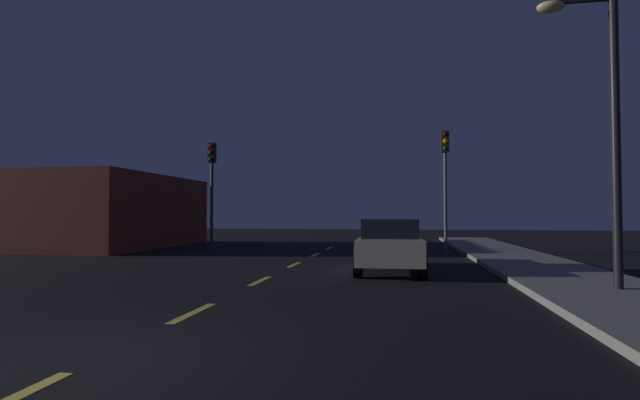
# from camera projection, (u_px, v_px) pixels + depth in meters

# --- Properties ---
(ground_plane) EXTENTS (80.00, 80.00, 0.00)m
(ground_plane) POSITION_uv_depth(u_px,v_px,m) (267.00, 278.00, 12.13)
(ground_plane) COLOR black
(sidewalk_curb_right) EXTENTS (3.00, 40.00, 0.15)m
(sidewalk_curb_right) POSITION_uv_depth(u_px,v_px,m) (576.00, 282.00, 10.86)
(sidewalk_curb_right) COLOR gray
(sidewalk_curb_right) RESTS_ON ground_plane
(lane_stripe_second) EXTENTS (0.16, 1.60, 0.01)m
(lane_stripe_second) POSITION_uv_depth(u_px,v_px,m) (193.00, 313.00, 7.79)
(lane_stripe_second) COLOR #EACC4C
(lane_stripe_second) RESTS_ON ground_plane
(lane_stripe_third) EXTENTS (0.16, 1.60, 0.01)m
(lane_stripe_third) POSITION_uv_depth(u_px,v_px,m) (260.00, 281.00, 11.53)
(lane_stripe_third) COLOR #EACC4C
(lane_stripe_third) RESTS_ON ground_plane
(lane_stripe_fourth) EXTENTS (0.16, 1.60, 0.01)m
(lane_stripe_fourth) POSITION_uv_depth(u_px,v_px,m) (294.00, 265.00, 15.28)
(lane_stripe_fourth) COLOR #EACC4C
(lane_stripe_fourth) RESTS_ON ground_plane
(lane_stripe_fifth) EXTENTS (0.16, 1.60, 0.01)m
(lane_stripe_fifth) POSITION_uv_depth(u_px,v_px,m) (315.00, 255.00, 19.02)
(lane_stripe_fifth) COLOR #EACC4C
(lane_stripe_fifth) RESTS_ON ground_plane
(lane_stripe_sixth) EXTENTS (0.16, 1.60, 0.01)m
(lane_stripe_sixth) POSITION_uv_depth(u_px,v_px,m) (329.00, 248.00, 22.76)
(lane_stripe_sixth) COLOR #EACC4C
(lane_stripe_sixth) RESTS_ON ground_plane
(traffic_signal_left) EXTENTS (0.32, 0.38, 4.90)m
(traffic_signal_left) POSITION_uv_depth(u_px,v_px,m) (212.00, 175.00, 21.01)
(traffic_signal_left) COLOR #2D2D30
(traffic_signal_left) RESTS_ON ground_plane
(traffic_signal_right) EXTENTS (0.32, 0.38, 5.14)m
(traffic_signal_right) POSITION_uv_depth(u_px,v_px,m) (445.00, 168.00, 19.27)
(traffic_signal_right) COLOR #4C4C51
(traffic_signal_right) RESTS_ON ground_plane
(car_stopped_ahead) EXTENTS (1.93, 4.43, 1.52)m
(car_stopped_ahead) POSITION_uv_depth(u_px,v_px,m) (390.00, 245.00, 13.56)
(car_stopped_ahead) COLOR beige
(car_stopped_ahead) RESTS_ON ground_plane
(street_lamp_right) EXTENTS (1.57, 0.36, 6.23)m
(street_lamp_right) POSITION_uv_depth(u_px,v_px,m) (602.00, 111.00, 9.56)
(street_lamp_right) COLOR black
(street_lamp_right) RESTS_ON ground_plane
(storefront_left) EXTENTS (5.71, 9.52, 3.60)m
(storefront_left) POSITION_uv_depth(u_px,v_px,m) (116.00, 212.00, 23.67)
(storefront_left) COLOR maroon
(storefront_left) RESTS_ON ground_plane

